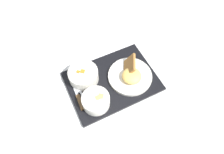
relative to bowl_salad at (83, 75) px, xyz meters
name	(u,v)px	position (x,y,z in m)	size (l,w,h in m)	color
ground_plane	(112,82)	(0.11, -0.06, -0.05)	(4.00, 4.00, 0.00)	silver
serving_tray	(112,81)	(0.11, -0.06, -0.04)	(0.41, 0.30, 0.01)	black
bowl_salad	(83,75)	(0.00, 0.00, 0.00)	(0.14, 0.14, 0.07)	silver
bowl_soup	(96,100)	(0.00, -0.14, 0.00)	(0.12, 0.12, 0.06)	silver
plate_main	(130,75)	(0.20, -0.08, -0.02)	(0.21, 0.21, 0.09)	silver
knife	(79,100)	(-0.06, -0.10, -0.03)	(0.02, 0.18, 0.02)	silver
spoon	(82,95)	(-0.04, -0.08, -0.03)	(0.03, 0.15, 0.01)	silver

